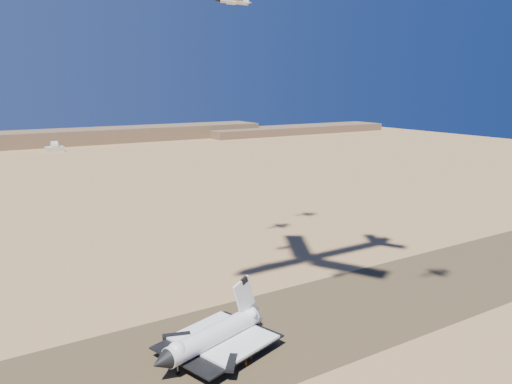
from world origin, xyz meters
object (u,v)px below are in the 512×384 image
shuttle (213,338)px  crew_b (246,363)px  crew_a (251,356)px  chase_jet_c (233,2)px  crew_c (251,358)px

shuttle → crew_b: bearing=-81.6°
crew_a → crew_b: bearing=120.3°
crew_b → chase_jet_c: bearing=-55.4°
crew_c → chase_jet_c: 124.08m
crew_c → shuttle: bearing=2.5°
crew_b → crew_c: (2.66, 1.96, -0.15)m
crew_a → crew_c: bearing=133.9°
crew_a → chase_jet_c: size_ratio=0.12×
crew_a → chase_jet_c: 123.51m
shuttle → crew_a: shuttle is taller
shuttle → crew_a: (7.83, -7.13, -4.10)m
crew_b → crew_c: bearing=-81.7°
crew_b → crew_c: 3.31m
shuttle → crew_a: bearing=-59.7°
crew_a → crew_b: crew_b is taller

